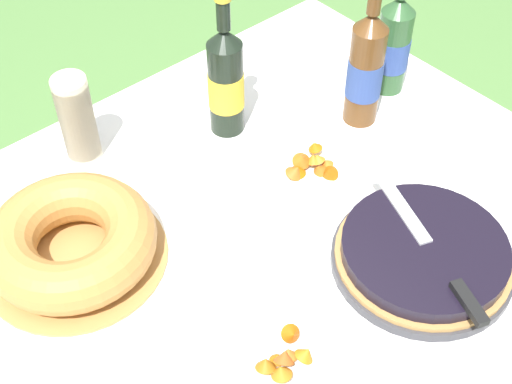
{
  "coord_description": "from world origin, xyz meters",
  "views": [
    {
      "loc": [
        -0.54,
        -0.67,
        1.72
      ],
      "look_at": [
        0.08,
        0.04,
        0.74
      ],
      "focal_mm": 50.0,
      "sensor_mm": 36.0,
      "label": 1
    }
  ],
  "objects_px": {
    "cup_stack": "(77,119)",
    "cider_bottle_amber": "(366,69)",
    "juice_bottle_red": "(226,81)",
    "snack_plate_left": "(284,365)",
    "serving_knife": "(435,254)",
    "bundt_cake": "(71,241)",
    "cider_bottle_green": "(393,44)",
    "berry_tart": "(423,255)",
    "snack_plate_far": "(316,168)"
  },
  "relations": [
    {
      "from": "cup_stack",
      "to": "snack_plate_far",
      "type": "distance_m",
      "value": 0.5
    },
    {
      "from": "bundt_cake",
      "to": "cup_stack",
      "type": "height_order",
      "value": "cup_stack"
    },
    {
      "from": "serving_knife",
      "to": "cider_bottle_green",
      "type": "distance_m",
      "value": 0.56
    },
    {
      "from": "serving_knife",
      "to": "juice_bottle_red",
      "type": "bearing_deg",
      "value": 22.55
    },
    {
      "from": "berry_tart",
      "to": "serving_knife",
      "type": "bearing_deg",
      "value": -111.25
    },
    {
      "from": "cider_bottle_green",
      "to": "juice_bottle_red",
      "type": "height_order",
      "value": "juice_bottle_red"
    },
    {
      "from": "berry_tart",
      "to": "bundt_cake",
      "type": "distance_m",
      "value": 0.64
    },
    {
      "from": "cup_stack",
      "to": "serving_knife",
      "type": "bearing_deg",
      "value": -66.46
    },
    {
      "from": "serving_knife",
      "to": "cup_stack",
      "type": "height_order",
      "value": "cup_stack"
    },
    {
      "from": "cup_stack",
      "to": "cider_bottle_amber",
      "type": "relative_size",
      "value": 0.58
    },
    {
      "from": "cup_stack",
      "to": "cider_bottle_green",
      "type": "xyz_separation_m",
      "value": [
        0.66,
        -0.26,
        0.02
      ]
    },
    {
      "from": "cup_stack",
      "to": "cider_bottle_green",
      "type": "height_order",
      "value": "cider_bottle_green"
    },
    {
      "from": "berry_tart",
      "to": "juice_bottle_red",
      "type": "height_order",
      "value": "juice_bottle_red"
    },
    {
      "from": "berry_tart",
      "to": "snack_plate_far",
      "type": "distance_m",
      "value": 0.3
    },
    {
      "from": "juice_bottle_red",
      "to": "cider_bottle_amber",
      "type": "bearing_deg",
      "value": -34.86
    },
    {
      "from": "serving_knife",
      "to": "bundt_cake",
      "type": "bearing_deg",
      "value": 66.5
    },
    {
      "from": "serving_knife",
      "to": "snack_plate_far",
      "type": "xyz_separation_m",
      "value": [
        0.03,
        0.33,
        -0.05
      ]
    },
    {
      "from": "bundt_cake",
      "to": "snack_plate_left",
      "type": "xyz_separation_m",
      "value": [
        0.13,
        -0.42,
        -0.04
      ]
    },
    {
      "from": "cider_bottle_amber",
      "to": "snack_plate_far",
      "type": "relative_size",
      "value": 1.72
    },
    {
      "from": "bundt_cake",
      "to": "juice_bottle_red",
      "type": "distance_m",
      "value": 0.47
    },
    {
      "from": "juice_bottle_red",
      "to": "snack_plate_left",
      "type": "relative_size",
      "value": 1.75
    },
    {
      "from": "bundt_cake",
      "to": "snack_plate_far",
      "type": "bearing_deg",
      "value": -14.69
    },
    {
      "from": "bundt_cake",
      "to": "cider_bottle_green",
      "type": "relative_size",
      "value": 1.07
    },
    {
      "from": "cider_bottle_amber",
      "to": "serving_knife",
      "type": "bearing_deg",
      "value": -120.68
    },
    {
      "from": "cider_bottle_green",
      "to": "snack_plate_left",
      "type": "relative_size",
      "value": 1.67
    },
    {
      "from": "bundt_cake",
      "to": "cup_stack",
      "type": "distance_m",
      "value": 0.29
    },
    {
      "from": "serving_knife",
      "to": "bundt_cake",
      "type": "height_order",
      "value": "bundt_cake"
    },
    {
      "from": "serving_knife",
      "to": "cider_bottle_amber",
      "type": "height_order",
      "value": "cider_bottle_amber"
    },
    {
      "from": "serving_knife",
      "to": "bundt_cake",
      "type": "distance_m",
      "value": 0.65
    },
    {
      "from": "berry_tart",
      "to": "serving_knife",
      "type": "height_order",
      "value": "serving_knife"
    },
    {
      "from": "cider_bottle_amber",
      "to": "snack_plate_left",
      "type": "relative_size",
      "value": 1.83
    },
    {
      "from": "cup_stack",
      "to": "cider_bottle_amber",
      "type": "bearing_deg",
      "value": -29.31
    },
    {
      "from": "berry_tart",
      "to": "snack_plate_far",
      "type": "relative_size",
      "value": 1.65
    },
    {
      "from": "berry_tart",
      "to": "snack_plate_far",
      "type": "height_order",
      "value": "berry_tart"
    },
    {
      "from": "bundt_cake",
      "to": "cider_bottle_amber",
      "type": "height_order",
      "value": "cider_bottle_amber"
    },
    {
      "from": "berry_tart",
      "to": "cup_stack",
      "type": "height_order",
      "value": "cup_stack"
    },
    {
      "from": "bundt_cake",
      "to": "serving_knife",
      "type": "bearing_deg",
      "value": -44.75
    },
    {
      "from": "serving_knife",
      "to": "snack_plate_left",
      "type": "distance_m",
      "value": 0.33
    },
    {
      "from": "berry_tart",
      "to": "cider_bottle_green",
      "type": "distance_m",
      "value": 0.54
    },
    {
      "from": "berry_tart",
      "to": "cider_bottle_green",
      "type": "height_order",
      "value": "cider_bottle_green"
    },
    {
      "from": "juice_bottle_red",
      "to": "snack_plate_far",
      "type": "xyz_separation_m",
      "value": [
        0.05,
        -0.23,
        -0.11
      ]
    },
    {
      "from": "cider_bottle_amber",
      "to": "bundt_cake",
      "type": "bearing_deg",
      "value": 174.39
    },
    {
      "from": "cup_stack",
      "to": "juice_bottle_red",
      "type": "relative_size",
      "value": 0.6
    },
    {
      "from": "snack_plate_left",
      "to": "berry_tart",
      "type": "bearing_deg",
      "value": -1.22
    },
    {
      "from": "cup_stack",
      "to": "snack_plate_far",
      "type": "height_order",
      "value": "cup_stack"
    },
    {
      "from": "serving_knife",
      "to": "cup_stack",
      "type": "distance_m",
      "value": 0.75
    },
    {
      "from": "cider_bottle_green",
      "to": "snack_plate_left",
      "type": "distance_m",
      "value": 0.8
    },
    {
      "from": "juice_bottle_red",
      "to": "cup_stack",
      "type": "bearing_deg",
      "value": 155.93
    },
    {
      "from": "juice_bottle_red",
      "to": "cider_bottle_green",
      "type": "bearing_deg",
      "value": -19.83
    },
    {
      "from": "bundt_cake",
      "to": "cider_bottle_amber",
      "type": "distance_m",
      "value": 0.7
    }
  ]
}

